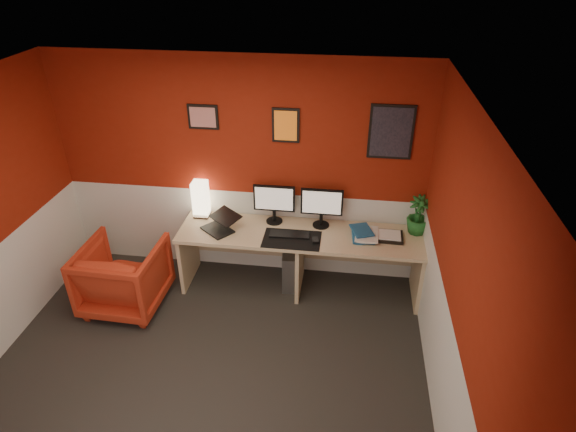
{
  "coord_description": "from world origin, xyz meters",
  "views": [
    {
      "loc": [
        1.14,
        -2.88,
        3.48
      ],
      "look_at": [
        0.6,
        1.21,
        1.05
      ],
      "focal_mm": 29.98,
      "sensor_mm": 36.0,
      "label": 1
    }
  ],
  "objects_px": {
    "laptop": "(217,222)",
    "monitor_left": "(274,198)",
    "desk": "(300,261)",
    "potted_plant": "(418,215)",
    "pc_tower": "(292,266)",
    "armchair": "(124,276)",
    "zen_tray": "(386,236)",
    "shoji_lamp": "(201,200)",
    "monitor_right": "(322,202)"
  },
  "relations": [
    {
      "from": "monitor_right",
      "to": "shoji_lamp",
      "type": "bearing_deg",
      "value": 178.33
    },
    {
      "from": "monitor_left",
      "to": "potted_plant",
      "type": "height_order",
      "value": "monitor_left"
    },
    {
      "from": "laptop",
      "to": "armchair",
      "type": "bearing_deg",
      "value": -114.39
    },
    {
      "from": "pc_tower",
      "to": "shoji_lamp",
      "type": "bearing_deg",
      "value": 167.44
    },
    {
      "from": "laptop",
      "to": "monitor_left",
      "type": "distance_m",
      "value": 0.66
    },
    {
      "from": "desk",
      "to": "potted_plant",
      "type": "distance_m",
      "value": 1.36
    },
    {
      "from": "desk",
      "to": "armchair",
      "type": "distance_m",
      "value": 1.88
    },
    {
      "from": "monitor_right",
      "to": "pc_tower",
      "type": "height_order",
      "value": "monitor_right"
    },
    {
      "from": "shoji_lamp",
      "to": "monitor_right",
      "type": "distance_m",
      "value": 1.35
    },
    {
      "from": "desk",
      "to": "laptop",
      "type": "xyz_separation_m",
      "value": [
        -0.89,
        -0.07,
        0.47
      ]
    },
    {
      "from": "armchair",
      "to": "desk",
      "type": "bearing_deg",
      "value": -162.4
    },
    {
      "from": "laptop",
      "to": "monitor_right",
      "type": "xyz_separation_m",
      "value": [
        1.09,
        0.25,
        0.18
      ]
    },
    {
      "from": "zen_tray",
      "to": "monitor_left",
      "type": "bearing_deg",
      "value": 172.29
    },
    {
      "from": "shoji_lamp",
      "to": "monitor_left",
      "type": "xyz_separation_m",
      "value": [
        0.83,
        -0.02,
        0.09
      ]
    },
    {
      "from": "laptop",
      "to": "potted_plant",
      "type": "distance_m",
      "value": 2.12
    },
    {
      "from": "laptop",
      "to": "shoji_lamp",
      "type": "bearing_deg",
      "value": 170.9
    },
    {
      "from": "armchair",
      "to": "monitor_right",
      "type": "bearing_deg",
      "value": -159.18
    },
    {
      "from": "desk",
      "to": "armchair",
      "type": "relative_size",
      "value": 3.2
    },
    {
      "from": "zen_tray",
      "to": "armchair",
      "type": "bearing_deg",
      "value": -168.56
    },
    {
      "from": "shoji_lamp",
      "to": "potted_plant",
      "type": "xyz_separation_m",
      "value": [
        2.36,
        -0.04,
        0.01
      ]
    },
    {
      "from": "potted_plant",
      "to": "armchair",
      "type": "xyz_separation_m",
      "value": [
        -3.03,
        -0.69,
        -0.57
      ]
    },
    {
      "from": "desk",
      "to": "armchair",
      "type": "bearing_deg",
      "value": -164.16
    },
    {
      "from": "shoji_lamp",
      "to": "zen_tray",
      "type": "xyz_separation_m",
      "value": [
        2.03,
        -0.19,
        -0.18
      ]
    },
    {
      "from": "armchair",
      "to": "monitor_left",
      "type": "bearing_deg",
      "value": -152.84
    },
    {
      "from": "monitor_left",
      "to": "pc_tower",
      "type": "relative_size",
      "value": 1.29
    },
    {
      "from": "shoji_lamp",
      "to": "zen_tray",
      "type": "height_order",
      "value": "shoji_lamp"
    },
    {
      "from": "shoji_lamp",
      "to": "pc_tower",
      "type": "distance_m",
      "value": 1.26
    },
    {
      "from": "laptop",
      "to": "potted_plant",
      "type": "height_order",
      "value": "potted_plant"
    },
    {
      "from": "laptop",
      "to": "potted_plant",
      "type": "relative_size",
      "value": 0.79
    },
    {
      "from": "pc_tower",
      "to": "armchair",
      "type": "distance_m",
      "value": 1.82
    },
    {
      "from": "desk",
      "to": "shoji_lamp",
      "type": "xyz_separation_m",
      "value": [
        -1.14,
        0.22,
        0.56
      ]
    },
    {
      "from": "zen_tray",
      "to": "desk",
      "type": "bearing_deg",
      "value": -177.8
    },
    {
      "from": "armchair",
      "to": "pc_tower",
      "type": "bearing_deg",
      "value": -158.79
    },
    {
      "from": "laptop",
      "to": "monitor_left",
      "type": "height_order",
      "value": "monitor_left"
    },
    {
      "from": "potted_plant",
      "to": "zen_tray",
      "type": "bearing_deg",
      "value": -155.97
    },
    {
      "from": "laptop",
      "to": "zen_tray",
      "type": "relative_size",
      "value": 0.94
    },
    {
      "from": "laptop",
      "to": "monitor_left",
      "type": "bearing_deg",
      "value": 64.31
    },
    {
      "from": "laptop",
      "to": "pc_tower",
      "type": "relative_size",
      "value": 0.73
    },
    {
      "from": "zen_tray",
      "to": "armchair",
      "type": "distance_m",
      "value": 2.78
    },
    {
      "from": "zen_tray",
      "to": "shoji_lamp",
      "type": "bearing_deg",
      "value": 174.74
    },
    {
      "from": "zen_tray",
      "to": "laptop",
      "type": "bearing_deg",
      "value": -176.8
    },
    {
      "from": "shoji_lamp",
      "to": "armchair",
      "type": "distance_m",
      "value": 1.14
    },
    {
      "from": "monitor_right",
      "to": "laptop",
      "type": "bearing_deg",
      "value": -167.2
    },
    {
      "from": "pc_tower",
      "to": "zen_tray",
      "type": "bearing_deg",
      "value": -8.54
    },
    {
      "from": "shoji_lamp",
      "to": "laptop",
      "type": "distance_m",
      "value": 0.39
    },
    {
      "from": "potted_plant",
      "to": "desk",
      "type": "bearing_deg",
      "value": -171.69
    },
    {
      "from": "shoji_lamp",
      "to": "armchair",
      "type": "bearing_deg",
      "value": -132.41
    },
    {
      "from": "shoji_lamp",
      "to": "monitor_right",
      "type": "bearing_deg",
      "value": -1.67
    },
    {
      "from": "monitor_right",
      "to": "pc_tower",
      "type": "bearing_deg",
      "value": -163.21
    },
    {
      "from": "laptop",
      "to": "monitor_left",
      "type": "xyz_separation_m",
      "value": [
        0.58,
        0.26,
        0.18
      ]
    }
  ]
}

